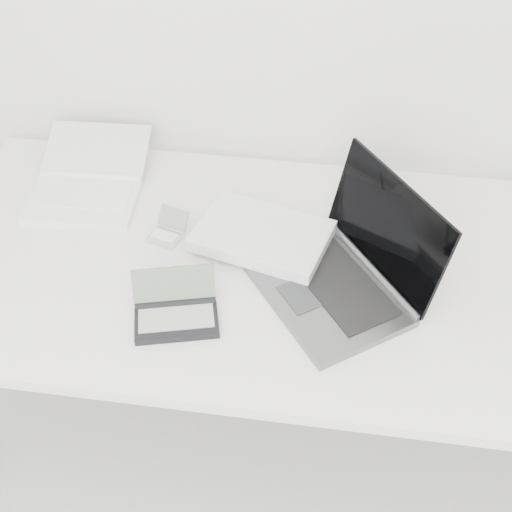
# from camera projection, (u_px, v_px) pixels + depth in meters

# --- Properties ---
(desk) EXTENTS (1.60, 0.80, 0.73)m
(desk) POSITION_uv_depth(u_px,v_px,m) (271.00, 278.00, 1.68)
(desk) COLOR white
(desk) RESTS_ON ground
(laptop_large) EXTENTS (0.58, 0.48, 0.24)m
(laptop_large) POSITION_uv_depth(u_px,v_px,m) (308.00, 256.00, 1.61)
(laptop_large) COLOR slate
(laptop_large) RESTS_ON desk
(netbook_open_white) EXTENTS (0.29, 0.36, 0.08)m
(netbook_open_white) POSITION_uv_depth(u_px,v_px,m) (87.00, 186.00, 1.82)
(netbook_open_white) COLOR white
(netbook_open_white) RESTS_ON desk
(pda_silver) EXTENTS (0.10, 0.11, 0.06)m
(pda_silver) POSITION_uv_depth(u_px,v_px,m) (167.00, 232.00, 1.71)
(pda_silver) COLOR silver
(pda_silver) RESTS_ON desk
(palmtop_charcoal) EXTENTS (0.20, 0.18, 0.09)m
(palmtop_charcoal) POSITION_uv_depth(u_px,v_px,m) (176.00, 313.00, 1.51)
(palmtop_charcoal) COLOR black
(palmtop_charcoal) RESTS_ON desk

